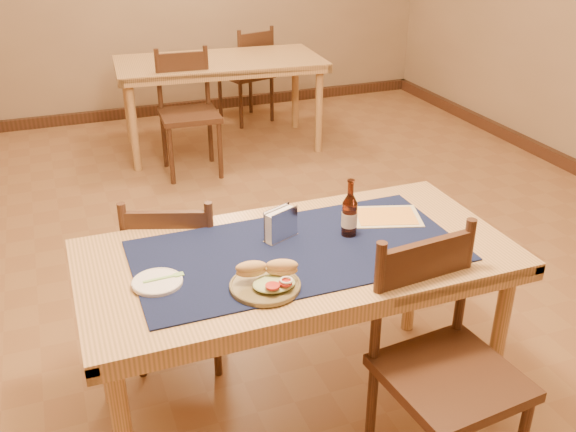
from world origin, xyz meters
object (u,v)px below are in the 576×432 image
object	(u,v)px
beer_bottle	(349,215)
chair_main_far	(177,275)
back_table	(220,70)
sandwich_plate	(267,281)
chair_main_near	(443,364)
napkin_holder	(281,225)
main_table	(297,270)

from	to	relation	value
beer_bottle	chair_main_far	bearing A→B (deg)	143.04
back_table	beer_bottle	world-z (taller)	beer_bottle
sandwich_plate	beer_bottle	size ratio (longest dim) A/B	1.05
back_table	chair_main_near	xyz separation A→B (m)	(-0.22, -3.64, -0.18)
back_table	beer_bottle	size ratio (longest dim) A/B	7.49
chair_main_near	beer_bottle	distance (m)	0.64
chair_main_far	chair_main_near	world-z (taller)	chair_main_near
chair_main_near	beer_bottle	world-z (taller)	beer_bottle
beer_bottle	sandwich_plate	bearing A→B (deg)	-149.67
back_table	sandwich_plate	xyz separation A→B (m)	(-0.76, -3.36, 0.11)
back_table	beer_bottle	xyz separation A→B (m)	(-0.34, -3.12, 0.17)
back_table	beer_bottle	distance (m)	3.14
sandwich_plate	beer_bottle	distance (m)	0.49
chair_main_near	napkin_holder	size ratio (longest dim) A/B	6.21
sandwich_plate	chair_main_near	bearing A→B (deg)	-27.29
chair_main_far	sandwich_plate	xyz separation A→B (m)	(0.18, -0.70, 0.33)
main_table	chair_main_near	xyz separation A→B (m)	(0.35, -0.48, -0.18)
main_table	sandwich_plate	size ratio (longest dim) A/B	6.65
chair_main_far	beer_bottle	world-z (taller)	beer_bottle
chair_main_far	chair_main_near	size ratio (longest dim) A/B	0.92
sandwich_plate	main_table	bearing A→B (deg)	46.88
napkin_holder	beer_bottle	bearing A→B (deg)	-13.73
main_table	chair_main_near	bearing A→B (deg)	-53.74
back_table	chair_main_near	size ratio (longest dim) A/B	1.84
main_table	beer_bottle	bearing A→B (deg)	10.75
main_table	back_table	distance (m)	3.21
sandwich_plate	napkin_holder	xyz separation A→B (m)	(0.16, 0.31, 0.03)
chair_main_far	main_table	bearing A→B (deg)	-53.24
beer_bottle	napkin_holder	distance (m)	0.27
back_table	sandwich_plate	size ratio (longest dim) A/B	7.15
main_table	back_table	size ratio (longest dim) A/B	0.93
main_table	back_table	bearing A→B (deg)	79.78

